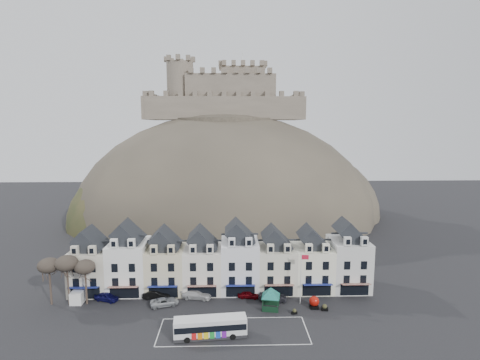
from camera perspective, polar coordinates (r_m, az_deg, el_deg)
name	(u,v)px	position (r m, az deg, el deg)	size (l,w,h in m)	color
ground	(220,336)	(59.06, -3.14, -22.62)	(300.00, 300.00, 0.00)	black
coach_bay_markings	(233,331)	(60.12, -1.05, -22.01)	(22.00, 7.50, 0.01)	silver
townhouse_terrace	(222,261)	(71.15, -2.71, -12.28)	(54.40, 9.35, 11.80)	beige
castle_hill	(229,218)	(123.32, -1.72, -5.81)	(100.00, 76.00, 68.00)	#3D372F
castle	(226,95)	(126.88, -2.15, 12.84)	(50.20, 22.20, 22.00)	#675C4F
tree_left_far	(49,266)	(72.23, -27.13, -11.56)	(3.61, 3.61, 8.24)	#342921
tree_left_mid	(67,264)	(70.90, -24.91, -11.49)	(3.78, 3.78, 8.64)	#342921
tree_left_near	(85,267)	(70.03, -22.57, -12.19)	(3.43, 3.43, 7.84)	#342921
bus	(210,326)	(58.11, -4.54, -21.33)	(10.65, 3.45, 2.95)	#262628
bus_shelter	(271,292)	(64.93, 4.72, -16.68)	(5.84, 5.84, 3.77)	black
red_buoy	(314,302)	(66.96, 11.23, -17.78)	(1.67, 1.67, 2.06)	black
flagpole	(301,275)	(66.31, 9.35, -14.12)	(1.31, 0.15, 9.01)	silver
white_van	(80,294)	(73.96, -23.19, -15.71)	(2.04, 4.58, 2.08)	white
planter_west	(294,311)	(64.91, 8.29, -19.21)	(0.98, 0.65, 0.90)	black
planter_east	(325,307)	(66.74, 12.76, -18.42)	(1.17, 0.78, 1.11)	black
car_navy	(107,297)	(72.16, -19.67, -16.41)	(1.73, 4.30, 1.46)	#0F0E48
car_black	(157,295)	(70.45, -12.61, -16.68)	(1.66, 4.76, 1.57)	black
car_silver	(164,302)	(67.98, -11.45, -17.74)	(2.20, 4.69, 1.33)	#A3A7AB
car_white	(196,294)	(69.52, -6.67, -16.91)	(2.14, 5.27, 1.53)	silver
car_maroon	(248,294)	(69.34, 1.28, -17.04)	(1.51, 3.75, 1.28)	#53040A
car_charcoal	(273,297)	(68.44, 4.99, -17.29)	(1.65, 4.74, 1.56)	black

